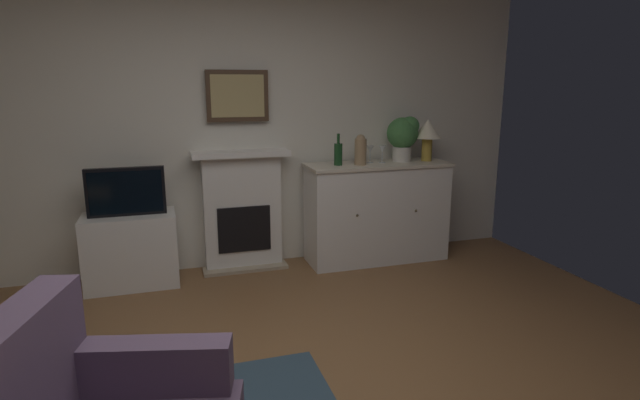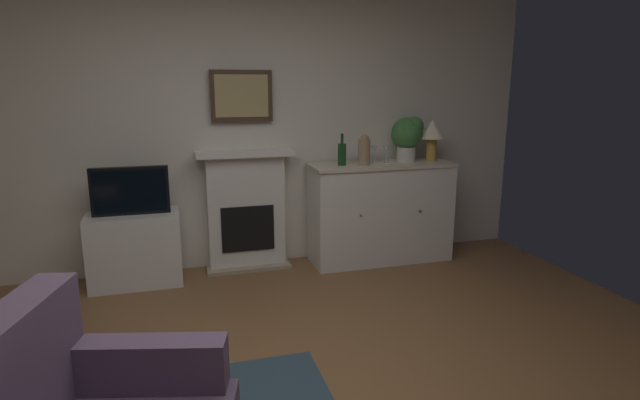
# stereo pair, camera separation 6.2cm
# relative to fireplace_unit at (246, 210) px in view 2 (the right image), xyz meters

# --- Properties ---
(wall_rear) EXTENTS (5.77, 0.06, 2.76)m
(wall_rear) POSITION_rel_fireplace_unit_xyz_m (-0.08, 0.13, 0.83)
(wall_rear) COLOR silver
(wall_rear) RESTS_ON ground_plane
(fireplace_unit) EXTENTS (0.87, 0.30, 1.10)m
(fireplace_unit) POSITION_rel_fireplace_unit_xyz_m (0.00, 0.00, 0.00)
(fireplace_unit) COLOR white
(fireplace_unit) RESTS_ON ground_plane
(framed_picture) EXTENTS (0.55, 0.04, 0.45)m
(framed_picture) POSITION_rel_fireplace_unit_xyz_m (0.00, 0.05, 1.03)
(framed_picture) COLOR #473323
(sideboard_cabinet) EXTENTS (1.37, 0.49, 0.95)m
(sideboard_cabinet) POSITION_rel_fireplace_unit_xyz_m (1.27, -0.18, -0.07)
(sideboard_cabinet) COLOR white
(sideboard_cabinet) RESTS_ON ground_plane
(table_lamp) EXTENTS (0.26, 0.26, 0.40)m
(table_lamp) POSITION_rel_fireplace_unit_xyz_m (1.78, -0.18, 0.68)
(table_lamp) COLOR #B79338
(table_lamp) RESTS_ON sideboard_cabinet
(wine_bottle) EXTENTS (0.08, 0.08, 0.29)m
(wine_bottle) POSITION_rel_fireplace_unit_xyz_m (0.87, -0.18, 0.51)
(wine_bottle) COLOR #193F1E
(wine_bottle) RESTS_ON sideboard_cabinet
(wine_glass_left) EXTENTS (0.07, 0.07, 0.16)m
(wine_glass_left) POSITION_rel_fireplace_unit_xyz_m (1.20, -0.14, 0.53)
(wine_glass_left) COLOR silver
(wine_glass_left) RESTS_ON sideboard_cabinet
(wine_glass_center) EXTENTS (0.07, 0.07, 0.16)m
(wine_glass_center) POSITION_rel_fireplace_unit_xyz_m (1.31, -0.17, 0.53)
(wine_glass_center) COLOR silver
(wine_glass_center) RESTS_ON sideboard_cabinet
(vase_decorative) EXTENTS (0.11, 0.11, 0.28)m
(vase_decorative) POSITION_rel_fireplace_unit_xyz_m (1.07, -0.23, 0.54)
(vase_decorative) COLOR #9E7F5B
(vase_decorative) RESTS_ON sideboard_cabinet
(tv_cabinet) EXTENTS (0.75, 0.42, 0.62)m
(tv_cabinet) POSITION_rel_fireplace_unit_xyz_m (-0.97, -0.16, -0.24)
(tv_cabinet) COLOR white
(tv_cabinet) RESTS_ON ground_plane
(tv_set) EXTENTS (0.62, 0.07, 0.40)m
(tv_set) POSITION_rel_fireplace_unit_xyz_m (-0.97, -0.19, 0.27)
(tv_set) COLOR black
(tv_set) RESTS_ON tv_cabinet
(potted_plant_small) EXTENTS (0.30, 0.30, 0.43)m
(potted_plant_small) POSITION_rel_fireplace_unit_xyz_m (1.55, -0.13, 0.66)
(potted_plant_small) COLOR beige
(potted_plant_small) RESTS_ON sideboard_cabinet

